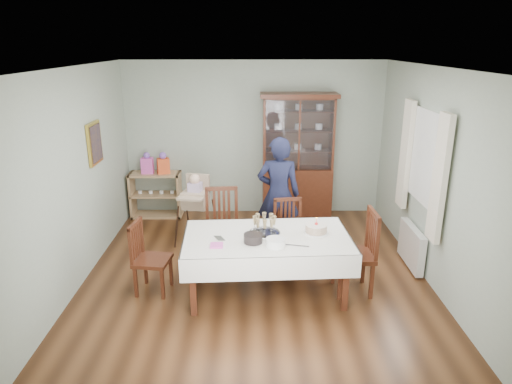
{
  "coord_description": "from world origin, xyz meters",
  "views": [
    {
      "loc": [
        -0.05,
        -5.42,
        2.98
      ],
      "look_at": [
        0.01,
        0.2,
        1.13
      ],
      "focal_mm": 32.0,
      "sensor_mm": 36.0,
      "label": 1
    }
  ],
  "objects_px": {
    "chair_far_right": "(289,246)",
    "high_chair": "(196,216)",
    "gift_bag_pink": "(147,164)",
    "chair_far_left": "(223,242)",
    "gift_bag_orange": "(163,164)",
    "chair_end_right": "(354,268)",
    "woman": "(278,194)",
    "champagne_tray": "(264,228)",
    "sideboard": "(156,195)",
    "china_cabinet": "(298,155)",
    "birthday_cake": "(316,229)",
    "dining_table": "(267,264)",
    "chair_end_left": "(152,271)"
  },
  "relations": [
    {
      "from": "chair_end_right",
      "to": "gift_bag_pink",
      "type": "bearing_deg",
      "value": -131.92
    },
    {
      "from": "sideboard",
      "to": "woman",
      "type": "bearing_deg",
      "value": -33.27
    },
    {
      "from": "dining_table",
      "to": "chair_far_left",
      "type": "distance_m",
      "value": 1.01
    },
    {
      "from": "chair_far_left",
      "to": "birthday_cake",
      "type": "relative_size",
      "value": 3.5
    },
    {
      "from": "sideboard",
      "to": "dining_table",
      "type": "bearing_deg",
      "value": -54.72
    },
    {
      "from": "high_chair",
      "to": "chair_end_left",
      "type": "bearing_deg",
      "value": -91.82
    },
    {
      "from": "sideboard",
      "to": "chair_end_right",
      "type": "height_order",
      "value": "chair_end_right"
    },
    {
      "from": "dining_table",
      "to": "sideboard",
      "type": "relative_size",
      "value": 2.28
    },
    {
      "from": "dining_table",
      "to": "birthday_cake",
      "type": "bearing_deg",
      "value": 8.13
    },
    {
      "from": "chair_far_right",
      "to": "gift_bag_orange",
      "type": "height_order",
      "value": "gift_bag_orange"
    },
    {
      "from": "chair_far_right",
      "to": "chair_end_right",
      "type": "height_order",
      "value": "chair_end_right"
    },
    {
      "from": "sideboard",
      "to": "gift_bag_pink",
      "type": "xyz_separation_m",
      "value": [
        -0.11,
        -0.02,
        0.57
      ]
    },
    {
      "from": "chair_end_right",
      "to": "champagne_tray",
      "type": "relative_size",
      "value": 2.74
    },
    {
      "from": "birthday_cake",
      "to": "gift_bag_orange",
      "type": "distance_m",
      "value": 3.46
    },
    {
      "from": "dining_table",
      "to": "chair_end_right",
      "type": "bearing_deg",
      "value": 1.56
    },
    {
      "from": "dining_table",
      "to": "chair_end_right",
      "type": "distance_m",
      "value": 1.09
    },
    {
      "from": "chair_end_left",
      "to": "high_chair",
      "type": "relative_size",
      "value": 0.83
    },
    {
      "from": "chair_end_right",
      "to": "dining_table",
      "type": "bearing_deg",
      "value": -90.03
    },
    {
      "from": "chair_far_right",
      "to": "chair_end_right",
      "type": "relative_size",
      "value": 0.87
    },
    {
      "from": "gift_bag_orange",
      "to": "gift_bag_pink",
      "type": "bearing_deg",
      "value": 180.0
    },
    {
      "from": "chair_far_left",
      "to": "gift_bag_pink",
      "type": "bearing_deg",
      "value": 122.44
    },
    {
      "from": "high_chair",
      "to": "gift_bag_pink",
      "type": "distance_m",
      "value": 1.57
    },
    {
      "from": "champagne_tray",
      "to": "gift_bag_pink",
      "type": "xyz_separation_m",
      "value": [
        -1.97,
        2.58,
        0.13
      ]
    },
    {
      "from": "chair_end_left",
      "to": "champagne_tray",
      "type": "bearing_deg",
      "value": -81.06
    },
    {
      "from": "chair_far_right",
      "to": "gift_bag_pink",
      "type": "xyz_separation_m",
      "value": [
        -2.34,
        1.88,
        0.69
      ]
    },
    {
      "from": "birthday_cake",
      "to": "gift_bag_orange",
      "type": "bearing_deg",
      "value": 132.16
    },
    {
      "from": "woman",
      "to": "champagne_tray",
      "type": "height_order",
      "value": "woman"
    },
    {
      "from": "high_chair",
      "to": "gift_bag_orange",
      "type": "distance_m",
      "value": 1.42
    },
    {
      "from": "champagne_tray",
      "to": "gift_bag_pink",
      "type": "relative_size",
      "value": 1.03
    },
    {
      "from": "chair_far_left",
      "to": "gift_bag_orange",
      "type": "xyz_separation_m",
      "value": [
        -1.13,
        1.83,
        0.65
      ]
    },
    {
      "from": "chair_end_right",
      "to": "gift_bag_pink",
      "type": "height_order",
      "value": "gift_bag_pink"
    },
    {
      "from": "sideboard",
      "to": "woman",
      "type": "relative_size",
      "value": 0.52
    },
    {
      "from": "dining_table",
      "to": "champagne_tray",
      "type": "xyz_separation_m",
      "value": [
        -0.03,
        0.07,
        0.45
      ]
    },
    {
      "from": "chair_far_right",
      "to": "high_chair",
      "type": "relative_size",
      "value": 0.83
    },
    {
      "from": "china_cabinet",
      "to": "woman",
      "type": "relative_size",
      "value": 1.27
    },
    {
      "from": "sideboard",
      "to": "chair_far_left",
      "type": "relative_size",
      "value": 0.85
    },
    {
      "from": "china_cabinet",
      "to": "high_chair",
      "type": "height_order",
      "value": "china_cabinet"
    },
    {
      "from": "chair_far_right",
      "to": "high_chair",
      "type": "height_order",
      "value": "high_chair"
    },
    {
      "from": "china_cabinet",
      "to": "chair_end_left",
      "type": "relative_size",
      "value": 2.37
    },
    {
      "from": "chair_end_left",
      "to": "birthday_cake",
      "type": "height_order",
      "value": "birthday_cake"
    },
    {
      "from": "china_cabinet",
      "to": "chair_far_left",
      "type": "height_order",
      "value": "china_cabinet"
    },
    {
      "from": "chair_far_left",
      "to": "gift_bag_orange",
      "type": "height_order",
      "value": "gift_bag_orange"
    },
    {
      "from": "high_chair",
      "to": "chair_far_right",
      "type": "bearing_deg",
      "value": -15.66
    },
    {
      "from": "champagne_tray",
      "to": "gift_bag_orange",
      "type": "height_order",
      "value": "gift_bag_orange"
    },
    {
      "from": "chair_end_right",
      "to": "china_cabinet",
      "type": "bearing_deg",
      "value": -171.36
    },
    {
      "from": "chair_far_right",
      "to": "woman",
      "type": "distance_m",
      "value": 0.79
    },
    {
      "from": "dining_table",
      "to": "woman",
      "type": "height_order",
      "value": "woman"
    },
    {
      "from": "woman",
      "to": "birthday_cake",
      "type": "xyz_separation_m",
      "value": [
        0.39,
        -1.2,
        -0.04
      ]
    },
    {
      "from": "woman",
      "to": "gift_bag_orange",
      "type": "relative_size",
      "value": 4.54
    },
    {
      "from": "gift_bag_pink",
      "to": "china_cabinet",
      "type": "bearing_deg",
      "value": -0.03
    }
  ]
}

